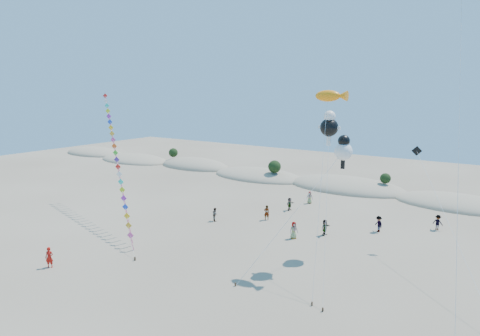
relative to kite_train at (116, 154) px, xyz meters
name	(u,v)px	position (x,y,z in m)	size (l,w,h in m)	color
ground	(121,320)	(17.71, -14.72, -7.92)	(160.00, 160.00, 0.00)	#786853
dune_ridge	(352,188)	(18.77, 30.42, -7.81)	(145.30, 11.49, 5.57)	gray
kite_train	(116,154)	(0.00, 0.00, 0.00)	(20.94, 14.01, 15.64)	#3F2D1E
fish_kite	(331,96)	(25.64, 1.73, 6.88)	(3.58, 8.14, 15.33)	#3F2D1E
cartoon_kite_low	(343,149)	(25.84, 4.88, 2.04)	(5.22, 12.24, 11.31)	#3F2D1E
cartoon_kite_high	(329,125)	(25.37, 2.29, 4.40)	(4.40, 9.31, 13.61)	#3F2D1E
parafoil_kite	(462,1)	(35.05, -1.81, 12.72)	(3.39, 8.82, 21.62)	#3F2D1E
dark_kite	(435,193)	(33.67, 6.07, -1.24)	(8.83, 15.14, 10.05)	#3F2D1E
flyer_foreground	(49,257)	(5.97, -12.63, -6.99)	(0.67, 0.44, 1.84)	#AB150D
beachgoers	(350,220)	(24.48, 12.10, -7.05)	(31.77, 14.30, 1.81)	slate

